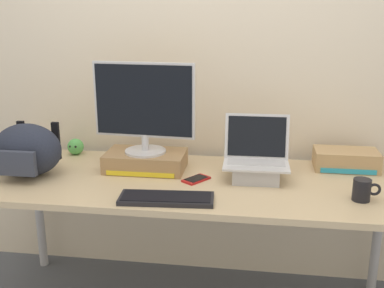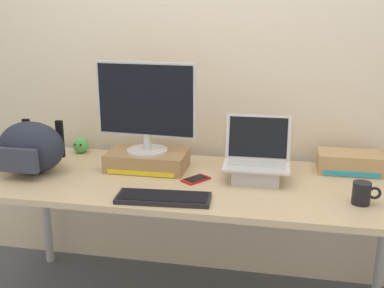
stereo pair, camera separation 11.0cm
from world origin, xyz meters
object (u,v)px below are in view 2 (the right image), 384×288
at_px(open_laptop, 256,167).
at_px(cell_phone, 196,179).
at_px(toner_box_cyan, 350,162).
at_px(external_keyboard, 163,198).
at_px(messenger_backpack, 31,148).
at_px(toner_box_yellow, 147,160).
at_px(desktop_monitor, 146,106).
at_px(coffee_mug, 362,193).
at_px(plush_toy, 81,145).

relative_size(open_laptop, cell_phone, 2.09).
distance_m(cell_phone, toner_box_cyan, 0.79).
bearing_deg(external_keyboard, messenger_backpack, 159.23).
xyz_separation_m(toner_box_yellow, desktop_monitor, (-0.00, -0.00, 0.28)).
bearing_deg(messenger_backpack, coffee_mug, -3.66).
distance_m(open_laptop, cell_phone, 0.30).
relative_size(external_keyboard, toner_box_cyan, 1.31).
bearing_deg(coffee_mug, external_keyboard, -171.57).
relative_size(cell_phone, plush_toy, 1.67).
height_order(desktop_monitor, open_laptop, desktop_monitor).
distance_m(desktop_monitor, plush_toy, 0.57).
height_order(desktop_monitor, external_keyboard, desktop_monitor).
xyz_separation_m(external_keyboard, plush_toy, (-0.64, 0.58, 0.03)).
bearing_deg(toner_box_yellow, desktop_monitor, -94.70).
xyz_separation_m(desktop_monitor, cell_phone, (0.28, -0.12, -0.32)).
xyz_separation_m(toner_box_yellow, open_laptop, (0.56, -0.06, 0.02)).
bearing_deg(external_keyboard, cell_phone, 66.09).
distance_m(open_laptop, coffee_mug, 0.50).
bearing_deg(toner_box_yellow, open_laptop, -5.78).
height_order(messenger_backpack, coffee_mug, messenger_backpack).
bearing_deg(external_keyboard, coffee_mug, 4.25).
distance_m(messenger_backpack, toner_box_cyan, 1.61).
bearing_deg(plush_toy, desktop_monitor, -23.04).
xyz_separation_m(coffee_mug, cell_phone, (-0.74, 0.14, -0.04)).
distance_m(toner_box_yellow, open_laptop, 0.57).
height_order(coffee_mug, toner_box_cyan, toner_box_cyan).
height_order(cell_phone, plush_toy, plush_toy).
relative_size(plush_toy, toner_box_cyan, 0.28).
relative_size(open_laptop, toner_box_cyan, 0.99).
bearing_deg(coffee_mug, messenger_backpack, 176.51).
bearing_deg(plush_toy, toner_box_cyan, -1.52).
distance_m(toner_box_yellow, external_keyboard, 0.43).
height_order(external_keyboard, toner_box_cyan, toner_box_cyan).
bearing_deg(cell_phone, coffee_mug, 25.64).
relative_size(desktop_monitor, open_laptop, 1.62).
xyz_separation_m(desktop_monitor, messenger_backpack, (-0.55, -0.17, -0.20)).
xyz_separation_m(open_laptop, cell_phone, (-0.28, -0.07, -0.06)).
relative_size(toner_box_yellow, open_laptop, 1.27).
bearing_deg(desktop_monitor, plush_toy, 160.38).
bearing_deg(cell_phone, toner_box_cyan, 56.67).
bearing_deg(desktop_monitor, open_laptop, -2.24).
bearing_deg(plush_toy, messenger_backpack, -105.60).
bearing_deg(toner_box_cyan, coffee_mug, -90.09).
distance_m(toner_box_yellow, coffee_mug, 1.05).
distance_m(desktop_monitor, open_laptop, 0.62).
distance_m(open_laptop, external_keyboard, 0.50).
height_order(external_keyboard, cell_phone, external_keyboard).
bearing_deg(coffee_mug, desktop_monitor, 165.64).
height_order(open_laptop, coffee_mug, open_laptop).
bearing_deg(toner_box_yellow, plush_toy, 157.08).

